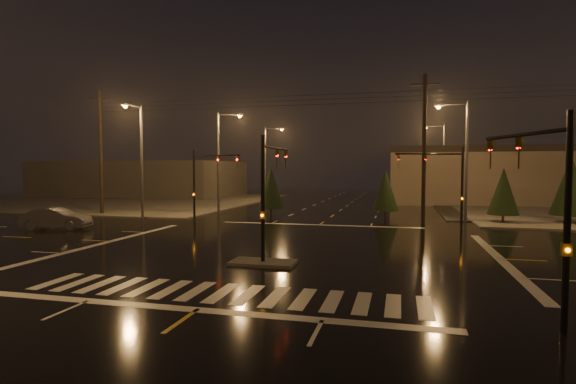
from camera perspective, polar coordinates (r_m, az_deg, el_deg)
name	(u,v)px	position (r m, az deg, el deg)	size (l,w,h in m)	color
ground	(284,249)	(25.00, -0.46, -7.28)	(140.00, 140.00, 0.00)	black
sidewalk_nw	(127,201)	(64.99, -19.79, -1.06)	(36.00, 36.00, 0.12)	#47443F
median_island	(263,263)	(21.21, -3.21, -8.94)	(3.00, 1.60, 0.15)	#47443F
crosswalk	(222,293)	(16.66, -8.44, -12.55)	(15.00, 2.60, 0.01)	beige
stop_bar_near	(197,310)	(14.91, -11.48, -14.45)	(16.00, 0.50, 0.01)	beige
stop_bar_far	(319,225)	(35.64, 3.99, -4.19)	(16.00, 0.50, 0.01)	beige
commercial_block	(143,179)	(77.65, -17.96, 1.63)	(30.00, 18.00, 5.60)	#3C3835
signal_mast_median	(268,183)	(21.66, -2.50, 1.12)	(0.25, 4.59, 6.00)	black
signal_mast_ne	(448,178)	(34.12, 19.67, 1.70)	(4.84, 1.86, 6.00)	black
signal_mast_nw	(203,177)	(37.40, -10.71, 1.92)	(4.84, 1.86, 6.00)	black
signal_mast_se	(548,195)	(14.66, 30.10, -0.34)	(1.55, 3.87, 6.00)	black
streetlight_1	(221,155)	(45.30, -8.50, 4.66)	(2.77, 0.32, 10.00)	#38383A
streetlight_2	(267,159)	(60.38, -2.65, 4.27)	(2.77, 0.32, 10.00)	#38383A
streetlight_3	(463,152)	(40.15, 21.31, 4.71)	(2.77, 0.32, 10.00)	#38383A
streetlight_4	(441,158)	(60.04, 18.90, 4.12)	(2.77, 0.32, 10.00)	#38383A
streetlight_5	(139,153)	(41.45, -18.34, 4.70)	(0.32, 2.77, 10.00)	#38383A
utility_pole_0	(101,151)	(47.19, -22.69, 4.80)	(2.20, 0.32, 12.00)	black
utility_pole_1	(424,148)	(37.90, 16.89, 5.40)	(2.20, 0.32, 12.00)	black
conifer_0	(503,191)	(40.50, 25.68, 0.09)	(2.46, 2.46, 4.54)	black
conifer_1	(571,185)	(42.84, 32.26, 0.71)	(3.07, 3.07, 5.50)	black
conifer_3	(271,188)	(42.42, -2.17, 0.55)	(2.50, 2.50, 4.60)	black
conifer_4	(385,190)	(41.00, 12.26, 0.23)	(2.34, 2.34, 4.36)	black
car_crossing	(56,219)	(37.06, -27.36, -3.02)	(1.67, 4.80, 1.58)	#52545A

